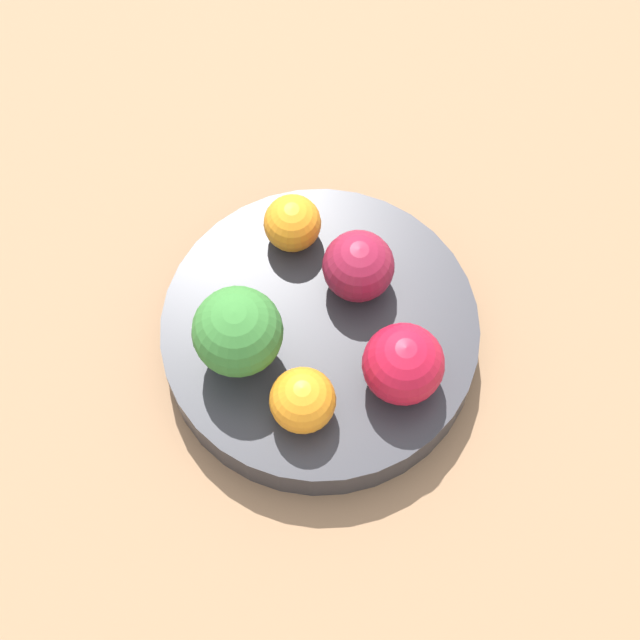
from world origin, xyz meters
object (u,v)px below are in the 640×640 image
at_px(bowl, 320,336).
at_px(apple_green, 403,364).
at_px(apple_red, 358,266).
at_px(orange_front, 292,223).
at_px(orange_back, 303,400).
at_px(broccoli, 238,332).

bearing_deg(bowl, apple_green, -100.71).
bearing_deg(apple_red, bowl, 167.36).
bearing_deg(apple_red, apple_green, -133.65).
distance_m(orange_front, orange_back, 0.13).
relative_size(orange_front, orange_back, 0.93).
bearing_deg(orange_back, apple_green, -45.24).
height_order(broccoli, orange_front, broccoli).
relative_size(apple_red, orange_back, 1.14).
xyz_separation_m(orange_front, orange_back, (-0.12, -0.06, 0.00)).
bearing_deg(bowl, broccoli, 137.63).
xyz_separation_m(bowl, broccoli, (-0.04, 0.04, 0.06)).
height_order(apple_red, orange_front, apple_red).
height_order(apple_red, apple_green, apple_green).
xyz_separation_m(apple_green, orange_front, (0.07, 0.11, -0.01)).
distance_m(apple_red, orange_front, 0.06).
bearing_deg(apple_green, orange_back, 134.76).
xyz_separation_m(broccoli, orange_front, (0.10, 0.01, -0.02)).
distance_m(bowl, orange_back, 0.07).
height_order(bowl, apple_green, apple_green).
xyz_separation_m(broccoli, orange_back, (-0.02, -0.06, -0.02)).
xyz_separation_m(bowl, orange_back, (-0.06, -0.02, 0.04)).
relative_size(bowl, apple_green, 4.06).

